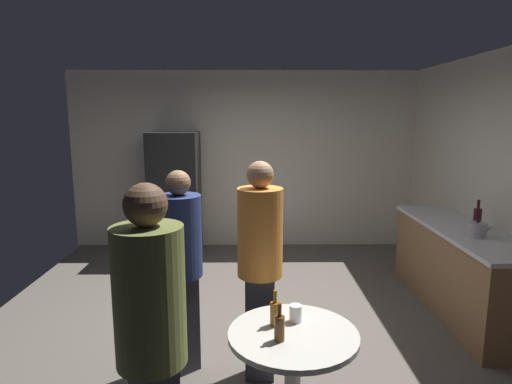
{
  "coord_description": "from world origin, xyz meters",
  "views": [
    {
      "loc": [
        0.1,
        -4.01,
        2.04
      ],
      "look_at": [
        0.15,
        0.36,
        1.26
      ],
      "focal_mm": 30.2,
      "sensor_mm": 36.0,
      "label": 1
    }
  ],
  "objects_px": {
    "foreground_table": "(293,348)",
    "person_in_navy_shirt": "(180,257)",
    "person_in_olive_shirt": "(151,330)",
    "beer_bottle_amber": "(275,313)",
    "beer_bottle_brown": "(279,327)",
    "kettle": "(477,230)",
    "plastic_cup_white": "(296,313)",
    "wine_bottle_on_counter": "(477,219)",
    "refrigerator": "(175,194)",
    "person_in_orange_shirt": "(260,255)"
  },
  "relations": [
    {
      "from": "foreground_table",
      "to": "person_in_navy_shirt",
      "type": "xyz_separation_m",
      "value": [
        -0.8,
        0.78,
        0.32
      ]
    },
    {
      "from": "foreground_table",
      "to": "wine_bottle_on_counter",
      "type": "bearing_deg",
      "value": 40.84
    },
    {
      "from": "person_in_navy_shirt",
      "to": "beer_bottle_amber",
      "type": "bearing_deg",
      "value": 7.12
    },
    {
      "from": "kettle",
      "to": "beer_bottle_amber",
      "type": "relative_size",
      "value": 1.06
    },
    {
      "from": "beer_bottle_brown",
      "to": "plastic_cup_white",
      "type": "distance_m",
      "value": 0.27
    },
    {
      "from": "foreground_table",
      "to": "person_in_olive_shirt",
      "type": "xyz_separation_m",
      "value": [
        -0.74,
        -0.5,
        0.39
      ]
    },
    {
      "from": "foreground_table",
      "to": "refrigerator",
      "type": "bearing_deg",
      "value": 109.88
    },
    {
      "from": "foreground_table",
      "to": "beer_bottle_amber",
      "type": "height_order",
      "value": "beer_bottle_amber"
    },
    {
      "from": "person_in_olive_shirt",
      "to": "kettle",
      "type": "bearing_deg",
      "value": -3.24
    },
    {
      "from": "wine_bottle_on_counter",
      "to": "person_in_olive_shirt",
      "type": "distance_m",
      "value": 3.54
    },
    {
      "from": "refrigerator",
      "to": "beer_bottle_brown",
      "type": "relative_size",
      "value": 7.83
    },
    {
      "from": "kettle",
      "to": "wine_bottle_on_counter",
      "type": "relative_size",
      "value": 0.79
    },
    {
      "from": "refrigerator",
      "to": "beer_bottle_amber",
      "type": "height_order",
      "value": "refrigerator"
    },
    {
      "from": "wine_bottle_on_counter",
      "to": "foreground_table",
      "type": "distance_m",
      "value": 2.68
    },
    {
      "from": "foreground_table",
      "to": "person_in_navy_shirt",
      "type": "relative_size",
      "value": 0.49
    },
    {
      "from": "kettle",
      "to": "beer_bottle_amber",
      "type": "height_order",
      "value": "kettle"
    },
    {
      "from": "beer_bottle_amber",
      "to": "plastic_cup_white",
      "type": "height_order",
      "value": "beer_bottle_amber"
    },
    {
      "from": "kettle",
      "to": "person_in_olive_shirt",
      "type": "xyz_separation_m",
      "value": [
        -2.62,
        -1.99,
        0.05
      ]
    },
    {
      "from": "refrigerator",
      "to": "wine_bottle_on_counter",
      "type": "relative_size",
      "value": 5.81
    },
    {
      "from": "refrigerator",
      "to": "kettle",
      "type": "height_order",
      "value": "refrigerator"
    },
    {
      "from": "plastic_cup_white",
      "to": "beer_bottle_brown",
      "type": "bearing_deg",
      "value": -116.88
    },
    {
      "from": "beer_bottle_brown",
      "to": "kettle",
      "type": "bearing_deg",
      "value": 38.65
    },
    {
      "from": "kettle",
      "to": "beer_bottle_brown",
      "type": "distance_m",
      "value": 2.53
    },
    {
      "from": "beer_bottle_brown",
      "to": "person_in_olive_shirt",
      "type": "distance_m",
      "value": 0.79
    },
    {
      "from": "kettle",
      "to": "person_in_orange_shirt",
      "type": "relative_size",
      "value": 0.14
    },
    {
      "from": "person_in_olive_shirt",
      "to": "person_in_navy_shirt",
      "type": "xyz_separation_m",
      "value": [
        -0.07,
        1.28,
        -0.07
      ]
    },
    {
      "from": "plastic_cup_white",
      "to": "person_in_orange_shirt",
      "type": "relative_size",
      "value": 0.06
    },
    {
      "from": "person_in_orange_shirt",
      "to": "plastic_cup_white",
      "type": "bearing_deg",
      "value": 24.09
    },
    {
      "from": "wine_bottle_on_counter",
      "to": "person_in_orange_shirt",
      "type": "xyz_separation_m",
      "value": [
        -2.2,
        -1.06,
        -0.01
      ]
    },
    {
      "from": "beer_bottle_amber",
      "to": "beer_bottle_brown",
      "type": "distance_m",
      "value": 0.19
    },
    {
      "from": "wine_bottle_on_counter",
      "to": "person_in_navy_shirt",
      "type": "xyz_separation_m",
      "value": [
        -2.81,
        -0.96,
        -0.07
      ]
    },
    {
      "from": "beer_bottle_amber",
      "to": "person_in_navy_shirt",
      "type": "bearing_deg",
      "value": 135.54
    },
    {
      "from": "beer_bottle_amber",
      "to": "plastic_cup_white",
      "type": "xyz_separation_m",
      "value": [
        0.14,
        0.05,
        -0.03
      ]
    },
    {
      "from": "refrigerator",
      "to": "beer_bottle_brown",
      "type": "distance_m",
      "value": 4.09
    },
    {
      "from": "kettle",
      "to": "person_in_olive_shirt",
      "type": "height_order",
      "value": "person_in_olive_shirt"
    },
    {
      "from": "person_in_olive_shirt",
      "to": "person_in_navy_shirt",
      "type": "height_order",
      "value": "person_in_olive_shirt"
    },
    {
      "from": "kettle",
      "to": "foreground_table",
      "type": "height_order",
      "value": "kettle"
    },
    {
      "from": "foreground_table",
      "to": "person_in_olive_shirt",
      "type": "height_order",
      "value": "person_in_olive_shirt"
    },
    {
      "from": "kettle",
      "to": "person_in_olive_shirt",
      "type": "distance_m",
      "value": 3.29
    },
    {
      "from": "kettle",
      "to": "beer_bottle_brown",
      "type": "xyz_separation_m",
      "value": [
        -1.97,
        -1.58,
        -0.15
      ]
    },
    {
      "from": "foreground_table",
      "to": "plastic_cup_white",
      "type": "height_order",
      "value": "plastic_cup_white"
    },
    {
      "from": "foreground_table",
      "to": "beer_bottle_brown",
      "type": "relative_size",
      "value": 3.48
    },
    {
      "from": "kettle",
      "to": "plastic_cup_white",
      "type": "height_order",
      "value": "kettle"
    },
    {
      "from": "kettle",
      "to": "foreground_table",
      "type": "distance_m",
      "value": 2.42
    },
    {
      "from": "refrigerator",
      "to": "plastic_cup_white",
      "type": "distance_m",
      "value": 3.91
    },
    {
      "from": "wine_bottle_on_counter",
      "to": "beer_bottle_brown",
      "type": "height_order",
      "value": "wine_bottle_on_counter"
    },
    {
      "from": "refrigerator",
      "to": "kettle",
      "type": "distance_m",
      "value": 3.99
    },
    {
      "from": "person_in_navy_shirt",
      "to": "person_in_olive_shirt",
      "type": "bearing_deg",
      "value": -35.38
    },
    {
      "from": "person_in_navy_shirt",
      "to": "plastic_cup_white",
      "type": "bearing_deg",
      "value": 14.23
    },
    {
      "from": "foreground_table",
      "to": "person_in_navy_shirt",
      "type": "distance_m",
      "value": 1.16
    }
  ]
}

